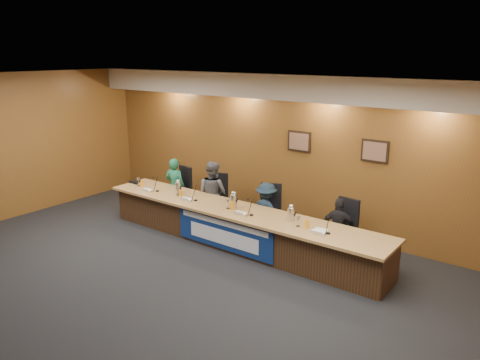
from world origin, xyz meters
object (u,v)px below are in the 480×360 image
object	(u,v)px
office_chair_c	(269,215)
carafe_right	(291,214)
carafe_mid	(234,201)
office_chair_b	(216,202)
banner	(224,233)
office_chair_d	(341,232)
speakerphone	(135,182)
panelist_c	(266,211)
office_chair_a	(178,193)
dais_body	(237,228)
panelist_b	(213,193)
panelist_d	(339,229)
carafe_left	(178,188)
panelist_a	(175,186)

from	to	relation	value
office_chair_c	carafe_right	xyz separation A→B (m)	(0.90, -0.66, 0.39)
carafe_mid	office_chair_b	bearing A→B (deg)	146.06
banner	office_chair_d	world-z (taller)	banner
office_chair_b	speakerphone	bearing A→B (deg)	177.59
panelist_c	office_chair_a	world-z (taller)	panelist_c
dais_body	panelist_b	distance (m)	1.31
panelist_d	office_chair_b	world-z (taller)	panelist_d
dais_body	office_chair_b	bearing A→B (deg)	148.11
dais_body	office_chair_b	distance (m)	1.32
carafe_left	speakerphone	bearing A→B (deg)	179.08
panelist_d	office_chair_d	world-z (taller)	panelist_d
panelist_c	carafe_left	size ratio (longest dim) A/B	4.59
panelist_c	office_chair_b	bearing A→B (deg)	-1.37
panelist_c	office_chair_c	size ratio (longest dim) A/B	2.43
panelist_b	carafe_left	world-z (taller)	panelist_b
office_chair_c	office_chair_d	bearing A→B (deg)	-23.97
panelist_d	banner	bearing A→B (deg)	14.87
panelist_d	office_chair_a	world-z (taller)	panelist_d
panelist_d	office_chair_c	bearing A→B (deg)	-17.80
banner	dais_body	bearing A→B (deg)	90.00
panelist_a	panelist_c	size ratio (longest dim) A/B	1.12
office_chair_a	carafe_left	size ratio (longest dim) A/B	1.89
dais_body	office_chair_c	size ratio (longest dim) A/B	12.50
banner	carafe_left	bearing A→B (deg)	165.19
office_chair_c	office_chair_d	xyz separation A→B (m)	(1.55, 0.00, 0.00)
panelist_b	panelist_a	bearing A→B (deg)	2.06
dais_body	panelist_c	world-z (taller)	panelist_c
office_chair_d	carafe_left	world-z (taller)	carafe_left
banner	speakerphone	xyz separation A→B (m)	(-2.91, 0.43, 0.40)
office_chair_a	panelist_b	bearing A→B (deg)	4.79
office_chair_d	dais_body	bearing A→B (deg)	-151.84
office_chair_a	panelist_a	bearing A→B (deg)	-80.12
panelist_c	speakerphone	bearing A→B (deg)	13.11
office_chair_a	office_chair_c	xyz separation A→B (m)	(2.51, 0.00, 0.00)
panelist_d	carafe_left	size ratio (longest dim) A/B	4.52
office_chair_b	dais_body	bearing A→B (deg)	-55.02
speakerphone	office_chair_b	bearing A→B (deg)	20.72
panelist_c	panelist_b	bearing A→B (deg)	2.77
panelist_c	office_chair_b	xyz separation A→B (m)	(-1.38, 0.10, -0.10)
office_chair_b	office_chair_d	xyz separation A→B (m)	(2.93, 0.00, 0.00)
panelist_b	carafe_mid	distance (m)	1.20
banner	carafe_mid	world-z (taller)	carafe_mid
panelist_b	panelist_c	bearing A→B (deg)	-177.94
banner	panelist_c	bearing A→B (deg)	75.14
banner	panelist_c	world-z (taller)	panelist_c
panelist_a	office_chair_d	world-z (taller)	panelist_a
panelist_d	panelist_a	bearing A→B (deg)	-14.11
panelist_b	dais_body	bearing A→B (deg)	154.03
panelist_a	office_chair_b	size ratio (longest dim) A/B	2.73
carafe_mid	speakerphone	world-z (taller)	carafe_mid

